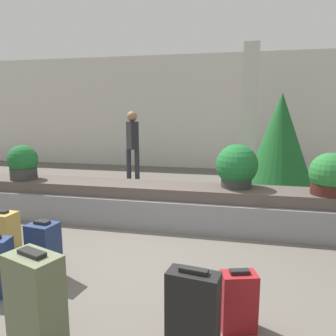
% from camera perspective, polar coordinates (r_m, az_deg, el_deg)
% --- Properties ---
extents(ground_plane, '(18.00, 18.00, 0.00)m').
position_cam_1_polar(ground_plane, '(3.71, -4.68, -16.40)').
color(ground_plane, '#59544C').
extents(back_wall, '(18.00, 0.06, 3.20)m').
position_cam_1_polar(back_wall, '(9.45, 6.46, 9.61)').
color(back_wall, beige).
rests_on(back_wall, ground_plane).
extents(carousel, '(7.07, 0.76, 0.58)m').
position_cam_1_polar(carousel, '(4.83, 0.00, -6.52)').
color(carousel, gray).
rests_on(carousel, ground_plane).
extents(pillar, '(0.37, 0.37, 3.20)m').
position_cam_1_polar(pillar, '(8.17, 13.93, 9.34)').
color(pillar, beige).
rests_on(pillar, ground_plane).
extents(suitcase_0, '(0.38, 0.25, 0.50)m').
position_cam_1_polar(suitcase_0, '(4.40, -27.03, -9.82)').
color(suitcase_0, '#A3843D').
rests_on(suitcase_0, ground_plane).
extents(suitcase_1, '(0.44, 0.35, 0.72)m').
position_cam_1_polar(suitcase_1, '(2.59, -22.07, -20.82)').
color(suitcase_1, '#5B6647').
rests_on(suitcase_1, ground_plane).
extents(suitcase_2, '(0.30, 0.23, 0.49)m').
position_cam_1_polar(suitcase_2, '(2.71, 12.16, -21.76)').
color(suitcase_2, maroon).
rests_on(suitcase_2, ground_plane).
extents(suitcase_3, '(0.36, 0.21, 0.65)m').
position_cam_1_polar(suitcase_3, '(2.36, 4.35, -24.31)').
color(suitcase_3, black).
rests_on(suitcase_3, ground_plane).
extents(suitcase_5, '(0.29, 0.27, 0.59)m').
position_cam_1_polar(suitcase_5, '(3.54, -20.79, -13.30)').
color(suitcase_5, navy).
rests_on(suitcase_5, ground_plane).
extents(potted_plant_0, '(0.46, 0.46, 0.54)m').
position_cam_1_polar(potted_plant_0, '(5.59, -23.95, 0.82)').
color(potted_plant_0, '#2D2D2D').
rests_on(potted_plant_0, carousel).
extents(potted_plant_1, '(0.58, 0.58, 0.61)m').
position_cam_1_polar(potted_plant_1, '(4.66, 11.89, 0.17)').
color(potted_plant_1, '#2D2D2D').
rests_on(potted_plant_1, carousel).
extents(potted_plant_2, '(0.51, 0.51, 0.54)m').
position_cam_1_polar(potted_plant_2, '(4.65, 26.34, -1.18)').
color(potted_plant_2, '#381914').
rests_on(potted_plant_2, carousel).
extents(traveler_0, '(0.34, 0.36, 1.63)m').
position_cam_1_polar(traveler_0, '(7.50, -6.20, 4.73)').
color(traveler_0, '#282833').
rests_on(traveler_0, ground_plane).
extents(decorated_tree, '(1.33, 1.33, 1.99)m').
position_cam_1_polar(decorated_tree, '(6.81, 18.91, 4.70)').
color(decorated_tree, '#4C331E').
rests_on(decorated_tree, ground_plane).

